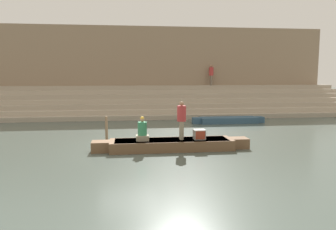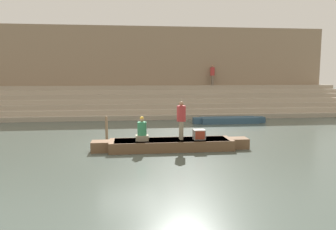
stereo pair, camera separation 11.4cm
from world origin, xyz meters
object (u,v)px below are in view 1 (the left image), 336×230
Objects in this scene: person_standing at (181,118)px; mooring_post at (106,129)px; person_rowing at (142,131)px; moored_boat_shore at (228,120)px; rowboat_main at (172,144)px; person_on_steps at (211,74)px; tv_set at (199,134)px.

person_standing is 1.35× the size of mooring_post.
moored_boat_shore is (5.98, 7.25, -0.63)m from person_rowing.
rowboat_main reaches higher than moored_boat_shore.
person_on_steps is at bearing 82.15° from moored_boat_shore.
person_rowing is 2.10× the size of tv_set.
rowboat_main is 8.60m from moored_boat_shore.
rowboat_main is 1.37m from person_rowing.
mooring_post is at bearing 151.32° from tv_set.
person_on_steps is (4.89, 13.92, 1.87)m from person_standing.
person_rowing reaches higher than moored_boat_shore.
rowboat_main is 5.53× the size of mooring_post.
person_rowing is 0.85× the size of mooring_post.
person_rowing is at bearing -53.42° from mooring_post.
person_rowing reaches higher than rowboat_main.
person_standing is 8.48m from moored_boat_shore.
person_standing is at bearing -124.12° from moored_boat_shore.
tv_set is (1.17, -0.10, 0.41)m from rowboat_main.
rowboat_main is at bearing -20.02° from person_on_steps.
mooring_post is 0.70× the size of person_on_steps.
person_standing reaches higher than rowboat_main.
tv_set is 0.40× the size of mooring_post.
tv_set is at bearing -7.11° from rowboat_main.
mooring_post is (-7.58, -5.09, 0.40)m from moored_boat_shore.
person_standing is 14.87m from person_on_steps.
tv_set is 8.11m from moored_boat_shore.
person_standing is 0.34× the size of moored_boat_shore.
person_on_steps is at bearing 66.54° from person_rowing.
rowboat_main is 1.25m from tv_set.
tv_set is at bearing -15.58° from person_on_steps.
tv_set is at bearing -28.53° from mooring_post.
person_rowing reaches higher than mooring_post.
mooring_post is (-3.26, 2.10, -0.76)m from person_standing.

